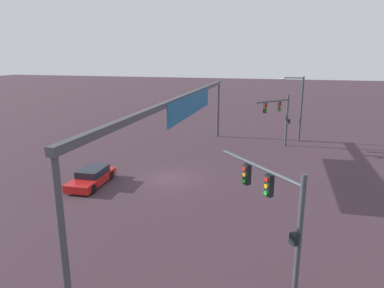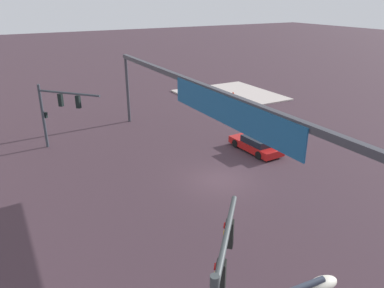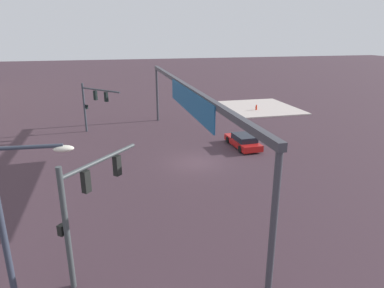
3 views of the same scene
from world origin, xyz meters
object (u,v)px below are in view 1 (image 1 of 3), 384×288
traffic_signal_near_corner (280,113)px  streetlamp_curved_arm (299,104)px  traffic_signal_opposite_side (275,202)px  sedan_car_approaching (92,177)px

traffic_signal_near_corner → streetlamp_curved_arm: streetlamp_curved_arm is taller
traffic_signal_near_corner → traffic_signal_opposite_side: bearing=41.8°
traffic_signal_opposite_side → sedan_car_approaching: size_ratio=1.10×
traffic_signal_opposite_side → streetlamp_curved_arm: streetlamp_curved_arm is taller
streetlamp_curved_arm → sedan_car_approaching: bearing=54.3°
traffic_signal_opposite_side → streetlamp_curved_arm: (-25.67, 1.68, 0.64)m
traffic_signal_opposite_side → sedan_car_approaching: 15.74m
traffic_signal_near_corner → sedan_car_approaching: bearing=-0.6°
streetlamp_curved_arm → traffic_signal_opposite_side: bearing=90.7°
traffic_signal_opposite_side → sedan_car_approaching: (-7.92, -13.28, -2.95)m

